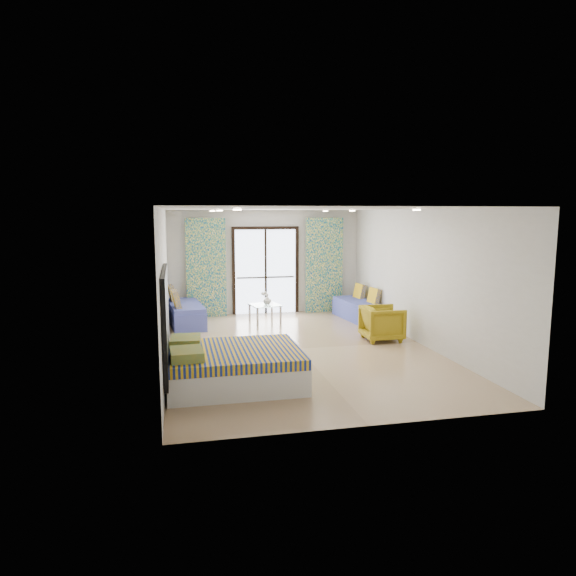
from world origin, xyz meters
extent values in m
cube|color=black|center=(0.00, 3.71, 2.24)|extent=(1.76, 0.08, 0.08)
cube|color=black|center=(-0.84, 3.71, 1.10)|extent=(0.08, 0.08, 2.20)
cube|color=black|center=(0.84, 3.71, 1.10)|extent=(0.08, 0.08, 2.20)
cube|color=black|center=(0.00, 3.71, 1.10)|extent=(0.05, 0.06, 2.20)
cube|color=#595451|center=(0.00, 3.73, 0.95)|extent=(1.52, 0.03, 0.04)
cube|color=white|center=(-1.55, 3.57, 1.25)|extent=(1.00, 0.10, 2.50)
cube|color=white|center=(1.55, 3.57, 1.25)|extent=(1.00, 0.10, 2.50)
cylinder|color=#FFE0B2|center=(-1.40, -2.00, 2.67)|extent=(0.12, 0.12, 0.02)
cylinder|color=#FFE0B2|center=(1.40, -2.00, 2.67)|extent=(0.12, 0.12, 0.02)
cylinder|color=#FFE0B2|center=(-1.40, 1.00, 2.67)|extent=(0.12, 0.12, 0.02)
cylinder|color=#FFE0B2|center=(1.40, 1.00, 2.67)|extent=(0.12, 0.12, 0.02)
cylinder|color=#FFE0B2|center=(-1.40, 3.00, 2.67)|extent=(0.12, 0.12, 0.02)
cylinder|color=#FFE0B2|center=(1.40, 3.00, 2.67)|extent=(0.12, 0.12, 0.02)
cube|color=black|center=(-2.46, -1.82, 1.05)|extent=(0.06, 2.10, 1.50)
cube|color=silver|center=(-2.47, -0.57, 1.05)|extent=(0.02, 0.10, 0.10)
cube|color=silver|center=(-1.45, -1.82, 0.20)|extent=(2.02, 1.62, 0.40)
cube|color=navy|center=(-1.45, -1.82, 0.48)|extent=(2.00, 1.65, 0.15)
cube|color=#197158|center=(-2.18, -2.21, 0.63)|extent=(0.48, 0.58, 0.14)
cube|color=#197158|center=(-2.18, -1.44, 0.63)|extent=(0.49, 0.59, 0.14)
cube|color=#434CA0|center=(-2.10, 2.69, 0.20)|extent=(0.91, 1.91, 0.41)
cube|color=#434CA0|center=(-2.10, 2.69, 0.46)|extent=(0.89, 1.87, 0.10)
cube|color=navy|center=(-2.31, 2.24, 0.70)|extent=(0.25, 0.48, 0.43)
cube|color=navy|center=(-2.40, 3.09, 0.70)|extent=(0.25, 0.48, 0.43)
cube|color=#434CA0|center=(2.10, 2.43, 0.19)|extent=(0.83, 1.75, 0.38)
cube|color=#434CA0|center=(2.10, 2.43, 0.42)|extent=(0.82, 1.72, 0.09)
cube|color=navy|center=(2.38, 2.07, 0.64)|extent=(0.23, 0.44, 0.39)
cube|color=navy|center=(2.29, 2.85, 0.64)|extent=(0.23, 0.44, 0.39)
cylinder|color=silver|center=(-0.46, 2.21, 0.22)|extent=(0.06, 0.06, 0.43)
cylinder|color=silver|center=(0.11, 2.31, 0.22)|extent=(0.06, 0.06, 0.43)
cylinder|color=silver|center=(-0.56, 2.78, 0.22)|extent=(0.06, 0.06, 0.43)
cylinder|color=silver|center=(0.01, 2.89, 0.22)|extent=(0.06, 0.06, 0.43)
cube|color=#8CA59E|center=(-0.23, 2.55, 0.43)|extent=(0.78, 0.78, 0.02)
sphere|color=white|center=(-0.17, 2.56, 0.67)|extent=(0.08, 0.08, 0.08)
sphere|color=white|center=(-0.24, 2.60, 0.69)|extent=(0.08, 0.08, 0.08)
sphere|color=white|center=(-0.28, 2.54, 0.71)|extent=(0.08, 0.08, 0.08)
sphere|color=white|center=(-0.22, 2.49, 0.73)|extent=(0.08, 0.08, 0.08)
imported|color=white|center=(-0.16, 2.59, 0.54)|extent=(0.24, 0.24, 0.20)
imported|color=#988013|center=(1.86, 0.31, 0.39)|extent=(0.74, 0.78, 0.79)
camera|label=1|loc=(-2.28, -9.45, 2.62)|focal=32.00mm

